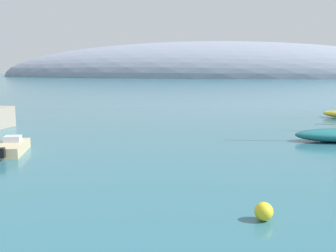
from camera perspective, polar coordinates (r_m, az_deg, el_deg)
name	(u,v)px	position (r m, az deg, el deg)	size (l,w,h in m)	color
distant_ridge	(206,77)	(232.36, 5.38, 6.88)	(248.10, 72.59, 39.56)	gray
motorboat_sand_alongside_breakwater	(11,148)	(29.45, -21.21, -2.84)	(3.00, 4.67, 1.09)	#C6B284
mooring_buoy_yellow	(264,211)	(16.15, 13.31, -11.61)	(0.72, 0.72, 0.72)	yellow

